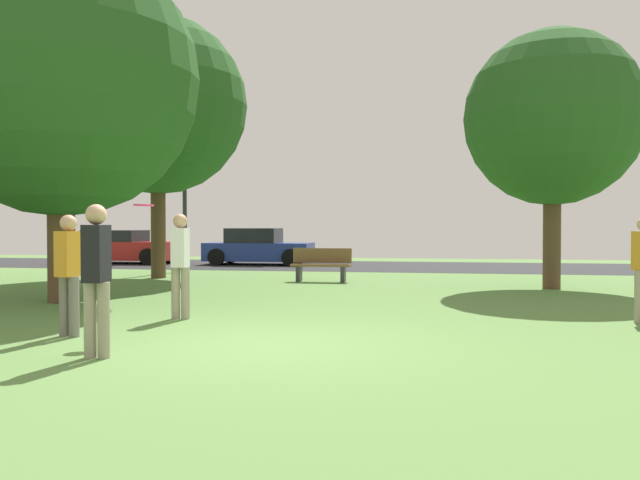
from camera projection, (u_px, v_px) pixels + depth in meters
name	position (u px, v px, depth m)	size (l,w,h in m)	color
ground_plane	(262.00, 345.00, 8.03)	(44.00, 44.00, 0.00)	#5B8442
road_strip	(375.00, 266.00, 23.79)	(44.00, 6.40, 0.01)	#28282B
maple_tree_far	(158.00, 105.00, 18.30)	(5.12, 5.12, 7.54)	brown
oak_tree_center	(553.00, 118.00, 15.19)	(4.18, 4.18, 6.17)	brown
maple_tree_near	(60.00, 79.00, 12.46)	(5.41, 5.41, 7.10)	brown
person_thrower	(97.00, 273.00, 7.22)	(0.30, 0.34, 1.75)	gray
person_catcher	(180.00, 261.00, 10.26)	(0.30, 0.34, 1.69)	gray
person_walking	(69.00, 270.00, 8.62)	(0.30, 0.35, 1.65)	slate
frisbee_disc	(144.00, 205.00, 8.66)	(0.34, 0.34, 0.03)	#EA2D6B
parked_car_red	(120.00, 248.00, 25.67)	(4.55, 2.10, 1.33)	#B21E1E
parked_car_blue	(258.00, 248.00, 24.80)	(4.11, 1.97, 1.41)	#233893
park_bench	(321.00, 265.00, 17.12)	(1.60, 0.45, 0.90)	brown
street_lamp_post	(185.00, 203.00, 21.03)	(0.14, 0.14, 4.50)	#2D2D33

